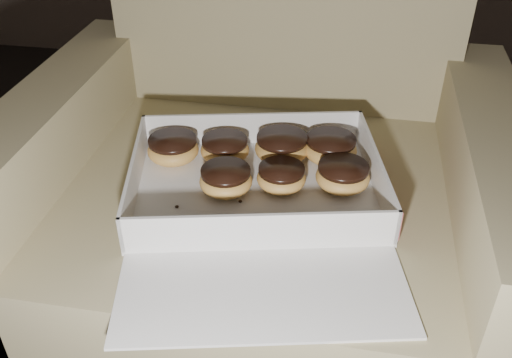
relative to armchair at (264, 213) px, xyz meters
name	(u,v)px	position (x,y,z in m)	size (l,w,h in m)	color
armchair	(264,213)	(0.00, 0.00, 0.00)	(0.95, 0.80, 0.99)	#96885F
bakery_box	(259,200)	(0.02, -0.15, 0.15)	(0.54, 0.60, 0.07)	white
donut_a	(225,149)	(-0.08, -0.02, 0.16)	(0.10, 0.10, 0.05)	#ECBA52
donut_b	(282,147)	(0.03, 0.00, 0.17)	(0.11, 0.11, 0.05)	#ECBA52
donut_c	(281,177)	(0.05, -0.09, 0.16)	(0.09, 0.09, 0.05)	#ECBA52
donut_d	(226,180)	(-0.05, -0.12, 0.17)	(0.10, 0.10, 0.05)	#ECBA52
donut_e	(173,149)	(-0.17, -0.04, 0.17)	(0.10, 0.10, 0.05)	#ECBA52
donut_f	(343,176)	(0.16, -0.07, 0.17)	(0.10, 0.10, 0.05)	#ECBA52
donut_g	(330,148)	(0.13, 0.02, 0.17)	(0.10, 0.10, 0.05)	#ECBA52
crumb_a	(240,201)	(-0.02, -0.15, 0.14)	(0.01, 0.01, 0.00)	black
crumb_b	(194,221)	(-0.09, -0.22, 0.14)	(0.01, 0.01, 0.00)	black
crumb_c	(177,207)	(-0.12, -0.19, 0.14)	(0.01, 0.01, 0.00)	black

